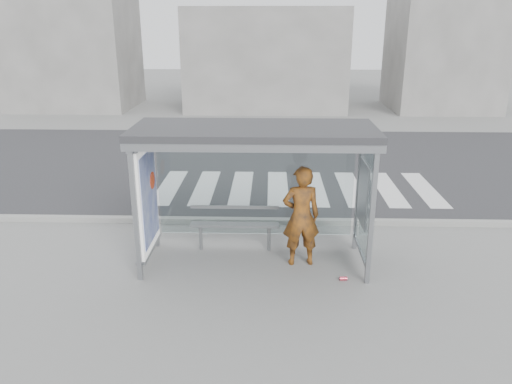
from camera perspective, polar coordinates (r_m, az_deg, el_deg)
ground at (r=9.57m, az=-0.20°, el=-8.09°), size 80.00×80.00×0.00m
road at (r=16.12m, az=0.63°, el=3.31°), size 30.00×10.00×0.01m
curb at (r=11.32m, az=0.13°, el=-3.32°), size 30.00×0.18×0.12m
crosswalk at (r=13.75m, az=4.60°, el=0.45°), size 7.55×3.00×0.00m
bus_shelter at (r=8.93m, az=-2.58°, el=3.55°), size 4.25×1.65×2.62m
building_left at (r=28.48m, az=-20.19°, el=15.14°), size 6.00×5.00×6.00m
building_center at (r=26.59m, az=1.13°, el=14.97°), size 8.00×5.00×5.00m
building_right at (r=27.93m, az=20.73°, el=16.06°), size 5.00×5.00×7.00m
person at (r=9.20m, az=5.18°, el=-2.78°), size 0.75×0.54×1.91m
bench at (r=9.90m, az=-2.46°, el=-3.73°), size 1.75×0.22×0.91m
soda_can at (r=9.09m, az=9.94°, el=-9.71°), size 0.14×0.08×0.07m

